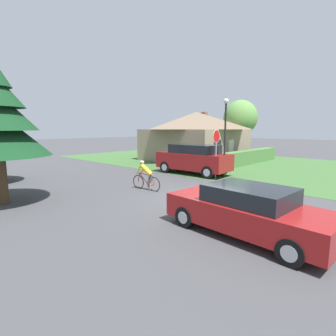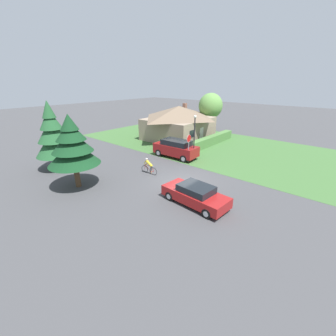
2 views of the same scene
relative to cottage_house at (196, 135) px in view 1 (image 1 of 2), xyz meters
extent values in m
plane|color=#424244|center=(-11.81, -9.55, -2.36)|extent=(140.00, 140.00, 0.00)
cube|color=#3D6633|center=(-0.19, -5.55, -2.36)|extent=(16.00, 36.00, 0.01)
cube|color=gray|center=(0.00, 0.00, -0.91)|extent=(9.08, 7.93, 2.91)
pyramid|color=#75604C|center=(0.00, 0.00, 1.37)|extent=(9.80, 8.56, 1.66)
cube|color=silver|center=(0.20, -3.77, -1.36)|extent=(0.90, 0.11, 2.00)
cube|color=black|center=(-2.24, -3.89, -0.77)|extent=(1.10, 0.12, 0.90)
cube|color=brown|center=(2.57, 0.89, 1.93)|extent=(0.53, 0.53, 0.80)
cube|color=#4C7A3D|center=(-0.97, -5.46, -1.79)|extent=(11.64, 0.90, 1.14)
cube|color=maroon|center=(-14.03, -12.39, -1.76)|extent=(2.17, 4.75, 0.70)
cube|color=black|center=(-14.04, -12.45, -1.19)|extent=(1.78, 2.35, 0.46)
cylinder|color=black|center=(-14.74, -10.76, -2.04)|extent=(0.33, 0.66, 0.64)
cylinder|color=#ADADB2|center=(-14.74, -10.76, -2.04)|extent=(0.33, 0.39, 0.37)
cylinder|color=black|center=(-13.12, -10.87, -2.04)|extent=(0.33, 0.66, 0.64)
cylinder|color=#ADADB2|center=(-13.12, -10.87, -2.04)|extent=(0.33, 0.39, 0.37)
cylinder|color=black|center=(-14.95, -13.90, -2.04)|extent=(0.33, 0.66, 0.64)
cylinder|color=#ADADB2|center=(-14.95, -13.90, -2.04)|extent=(0.33, 0.39, 0.37)
cylinder|color=black|center=(-13.33, -14.02, -2.04)|extent=(0.33, 0.66, 0.64)
cylinder|color=#ADADB2|center=(-13.33, -14.02, -2.04)|extent=(0.33, 0.39, 0.37)
torus|color=black|center=(-12.21, -6.75, -2.03)|extent=(0.12, 0.71, 0.71)
torus|color=black|center=(-12.33, -5.72, -2.03)|extent=(0.12, 0.71, 0.71)
cylinder|color=#B21E1E|center=(-12.24, -6.49, -1.89)|extent=(0.06, 0.18, 0.52)
cylinder|color=#B21E1E|center=(-12.28, -6.11, -1.86)|extent=(0.11, 0.64, 0.61)
cylinder|color=#B21E1E|center=(-12.28, -6.18, -1.60)|extent=(0.13, 0.77, 0.10)
cylinder|color=#B21E1E|center=(-12.23, -6.58, -2.09)|extent=(0.08, 0.34, 0.15)
cylinder|color=#B21E1E|center=(-12.22, -6.66, -1.83)|extent=(0.06, 0.22, 0.41)
cylinder|color=#B21E1E|center=(-12.32, -5.76, -1.80)|extent=(0.05, 0.12, 0.47)
cylinder|color=black|center=(-12.32, -5.81, -1.57)|extent=(0.44, 0.08, 0.02)
ellipsoid|color=black|center=(-12.23, -6.56, -1.61)|extent=(0.10, 0.21, 0.05)
cylinder|color=slate|center=(-12.24, -6.57, -1.77)|extent=(0.14, 0.26, 0.43)
cylinder|color=slate|center=(-12.24, -6.41, -1.85)|extent=(0.14, 0.26, 0.58)
cylinder|color=tan|center=(-12.25, -6.50, -2.12)|extent=(0.08, 0.08, 0.30)
cylinder|color=tan|center=(-12.20, -6.34, -2.21)|extent=(0.17, 0.08, 0.21)
cylinder|color=yellow|center=(-12.26, -6.28, -1.38)|extent=(0.30, 0.72, 0.57)
cylinder|color=yellow|center=(-12.31, -6.04, -1.39)|extent=(0.10, 0.26, 0.36)
cylinder|color=yellow|center=(-12.31, -5.76, -1.39)|extent=(0.10, 0.26, 0.36)
sphere|color=tan|center=(-12.30, -6.00, -1.05)|extent=(0.19, 0.19, 0.19)
ellipsoid|color=white|center=(-12.30, -6.00, -1.00)|extent=(0.22, 0.18, 0.12)
cube|color=maroon|center=(-7.08, -5.13, -1.49)|extent=(2.20, 4.98, 1.04)
cube|color=black|center=(-7.07, -5.22, -0.69)|extent=(1.87, 3.19, 0.56)
cylinder|color=black|center=(-8.02, -3.51, -1.97)|extent=(0.33, 0.80, 0.78)
cylinder|color=#ADADB2|center=(-8.02, -3.51, -1.97)|extent=(0.33, 0.47, 0.45)
cylinder|color=black|center=(-6.30, -3.43, -1.97)|extent=(0.33, 0.80, 0.78)
cylinder|color=#ADADB2|center=(-6.30, -3.43, -1.97)|extent=(0.33, 0.47, 0.45)
cylinder|color=black|center=(-7.85, -6.84, -1.97)|extent=(0.33, 0.80, 0.78)
cylinder|color=#ADADB2|center=(-7.85, -6.84, -1.97)|extent=(0.33, 0.47, 0.45)
cylinder|color=black|center=(-6.13, -6.75, -1.97)|extent=(0.33, 0.80, 0.78)
cylinder|color=#ADADB2|center=(-6.13, -6.75, -1.97)|extent=(0.33, 0.47, 0.45)
cylinder|color=gray|center=(-7.59, -7.19, -1.26)|extent=(0.07, 0.07, 2.21)
cylinder|color=red|center=(-7.59, -7.19, 0.16)|extent=(0.73, 0.08, 0.73)
cylinder|color=silver|center=(-7.59, -7.19, 0.16)|extent=(0.78, 0.08, 0.78)
cylinder|color=black|center=(-6.81, -7.30, -0.14)|extent=(0.11, 0.11, 4.46)
sphere|color=white|center=(-6.81, -7.30, 2.23)|extent=(0.30, 0.30, 0.30)
cone|color=black|center=(-6.81, -7.30, 2.38)|extent=(0.18, 0.18, 0.12)
cylinder|color=#4C3823|center=(-17.78, -3.81, -1.41)|extent=(0.41, 0.41, 1.91)
cylinder|color=#4C3823|center=(6.35, -1.31, -1.07)|extent=(0.39, 0.39, 2.59)
ellipsoid|color=#609347|center=(6.35, -1.31, 1.79)|extent=(3.69, 3.69, 3.88)
camera|label=1|loc=(-20.72, -15.60, 0.62)|focal=28.00mm
camera|label=2|loc=(-25.42, -19.71, 5.54)|focal=24.00mm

